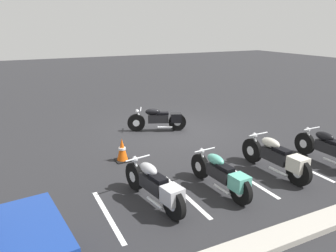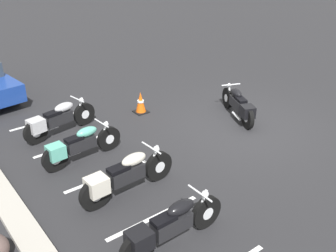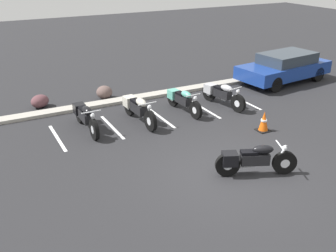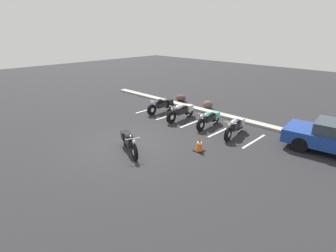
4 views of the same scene
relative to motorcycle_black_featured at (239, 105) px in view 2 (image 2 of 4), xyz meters
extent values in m
plane|color=#262628|center=(-0.46, 0.28, -0.44)|extent=(60.00, 60.00, 0.00)
cylinder|color=black|center=(0.78, -0.34, -0.13)|extent=(0.62, 0.35, 0.63)
cylinder|color=silver|center=(0.78, -0.34, -0.13)|extent=(0.27, 0.21, 0.24)
cylinder|color=black|center=(-0.58, 0.25, -0.13)|extent=(0.62, 0.35, 0.63)
cylinder|color=silver|center=(-0.58, 0.25, -0.13)|extent=(0.27, 0.21, 0.24)
cube|color=black|center=(0.06, -0.03, 0.02)|extent=(0.77, 0.53, 0.29)
ellipsoid|color=black|center=(0.23, -0.10, 0.27)|extent=(0.59, 0.44, 0.23)
cube|color=black|center=(-0.09, 0.04, 0.21)|extent=(0.48, 0.38, 0.08)
cube|color=black|center=(-0.54, 0.23, 0.05)|extent=(0.49, 0.47, 0.32)
cylinder|color=silver|center=(0.67, -0.29, 0.12)|extent=(0.25, 0.15, 0.51)
cylinder|color=silver|center=(0.62, -0.27, 0.37)|extent=(0.27, 0.56, 0.03)
sphere|color=silver|center=(0.73, -0.32, 0.29)|extent=(0.13, 0.13, 0.13)
cylinder|color=silver|center=(-0.11, 0.19, -0.27)|extent=(0.51, 0.27, 0.07)
cylinder|color=black|center=(-2.88, 3.91, -0.11)|extent=(0.13, 0.65, 0.65)
cylinder|color=silver|center=(-2.88, 3.91, -0.11)|extent=(0.13, 0.25, 0.25)
cylinder|color=black|center=(-2.90, 5.44, -0.11)|extent=(0.13, 0.65, 0.65)
cylinder|color=silver|center=(-2.90, 5.44, -0.11)|extent=(0.13, 0.25, 0.25)
cube|color=black|center=(-2.89, 4.73, 0.03)|extent=(0.28, 0.75, 0.30)
ellipsoid|color=black|center=(-2.89, 4.53, 0.30)|extent=(0.26, 0.56, 0.24)
cube|color=black|center=(-2.89, 4.90, 0.23)|extent=(0.24, 0.44, 0.08)
cube|color=black|center=(-2.90, 5.39, 0.06)|extent=(0.36, 0.40, 0.34)
cylinder|color=silver|center=(-2.89, 4.03, 0.14)|extent=(0.06, 0.26, 0.53)
cylinder|color=silver|center=(-2.89, 4.09, 0.40)|extent=(0.61, 0.04, 0.04)
sphere|color=silver|center=(-2.88, 3.96, 0.32)|extent=(0.14, 0.14, 0.14)
cylinder|color=silver|center=(-2.76, 4.98, -0.26)|extent=(0.07, 0.54, 0.07)
cylinder|color=black|center=(-1.10, 3.69, -0.10)|extent=(0.15, 0.68, 0.68)
cylinder|color=silver|center=(-1.10, 3.69, -0.10)|extent=(0.14, 0.26, 0.26)
cylinder|color=black|center=(-1.16, 5.28, -0.10)|extent=(0.15, 0.68, 0.68)
cylinder|color=silver|center=(-1.16, 5.28, -0.10)|extent=(0.14, 0.26, 0.26)
cube|color=black|center=(-1.13, 4.54, 0.05)|extent=(0.32, 0.79, 0.31)
ellipsoid|color=beige|center=(-1.12, 4.33, 0.33)|extent=(0.29, 0.59, 0.25)
cube|color=black|center=(-1.14, 4.71, 0.26)|extent=(0.27, 0.46, 0.08)
cube|color=beige|center=(-1.16, 5.23, 0.08)|extent=(0.39, 0.43, 0.35)
cylinder|color=silver|center=(-1.10, 3.82, 0.16)|extent=(0.07, 0.27, 0.55)
cylinder|color=silver|center=(-1.10, 3.88, 0.43)|extent=(0.64, 0.06, 0.04)
sphere|color=silver|center=(-1.10, 3.75, 0.35)|extent=(0.14, 0.14, 0.14)
cylinder|color=silver|center=(-1.00, 4.80, -0.25)|extent=(0.10, 0.57, 0.07)
cylinder|color=black|center=(0.72, 3.91, -0.13)|extent=(0.16, 0.63, 0.62)
cylinder|color=silver|center=(0.72, 3.91, -0.13)|extent=(0.13, 0.24, 0.24)
cylinder|color=black|center=(0.62, 5.36, -0.13)|extent=(0.16, 0.63, 0.62)
cylinder|color=silver|center=(0.62, 5.36, -0.13)|extent=(0.13, 0.24, 0.24)
cube|color=black|center=(0.66, 4.68, 0.01)|extent=(0.31, 0.73, 0.28)
ellipsoid|color=#59B29E|center=(0.68, 4.49, 0.27)|extent=(0.28, 0.54, 0.23)
cube|color=black|center=(0.65, 4.84, 0.20)|extent=(0.25, 0.43, 0.08)
cube|color=#59B29E|center=(0.62, 5.32, 0.04)|extent=(0.36, 0.40, 0.32)
cylinder|color=silver|center=(0.71, 4.02, 0.12)|extent=(0.07, 0.25, 0.50)
cylinder|color=silver|center=(0.71, 4.07, 0.36)|extent=(0.59, 0.07, 0.03)
sphere|color=silver|center=(0.71, 3.95, 0.29)|extent=(0.13, 0.13, 0.13)
cylinder|color=silver|center=(0.78, 4.93, -0.27)|extent=(0.10, 0.52, 0.07)
cylinder|color=black|center=(2.39, 3.74, -0.12)|extent=(0.22, 0.66, 0.65)
cylinder|color=silver|center=(2.39, 3.74, -0.12)|extent=(0.16, 0.26, 0.25)
cylinder|color=black|center=(2.14, 5.24, -0.12)|extent=(0.22, 0.66, 0.65)
cylinder|color=silver|center=(2.14, 5.24, -0.12)|extent=(0.16, 0.26, 0.25)
cube|color=black|center=(2.26, 4.54, 0.03)|extent=(0.39, 0.78, 0.29)
ellipsoid|color=#B7B7BC|center=(2.29, 4.34, 0.29)|extent=(0.34, 0.58, 0.24)
cube|color=black|center=(2.23, 4.70, 0.23)|extent=(0.30, 0.46, 0.08)
cube|color=#B7B7BC|center=(2.15, 5.19, 0.06)|extent=(0.41, 0.44, 0.33)
cylinder|color=silver|center=(2.37, 3.85, 0.14)|extent=(0.10, 0.26, 0.52)
cylinder|color=silver|center=(2.36, 3.91, 0.39)|extent=(0.61, 0.13, 0.04)
sphere|color=silver|center=(2.38, 3.79, 0.31)|extent=(0.14, 0.14, 0.14)
cylinder|color=silver|center=(2.35, 4.80, -0.26)|extent=(0.16, 0.54, 0.07)
cylinder|color=black|center=(5.11, 4.85, -0.12)|extent=(0.66, 0.29, 0.64)
cube|color=#A8A399|center=(-0.46, 6.67, -0.38)|extent=(18.00, 0.50, 0.12)
cube|color=black|center=(2.10, 2.02, -0.43)|extent=(0.40, 0.40, 0.03)
cone|color=#EA590F|center=(2.10, 2.02, -0.11)|extent=(0.32, 0.32, 0.66)
cylinder|color=white|center=(2.10, 2.02, -0.08)|extent=(0.20, 0.20, 0.06)
cube|color=white|center=(-2.09, 4.55, -0.44)|extent=(0.10, 2.10, 0.00)
cube|color=white|center=(-0.30, 4.55, -0.44)|extent=(0.10, 2.10, 0.00)
cube|color=white|center=(1.49, 4.55, -0.44)|extent=(0.10, 2.10, 0.00)
cube|color=white|center=(3.28, 4.55, -0.44)|extent=(0.10, 2.10, 0.00)
camera|label=1|loc=(4.74, 10.24, 3.22)|focal=35.00mm
camera|label=2|loc=(-7.02, 7.97, 4.58)|focal=42.00mm
camera|label=3|loc=(-5.96, -6.76, 4.73)|focal=42.00mm
camera|label=4|loc=(8.07, -5.99, 4.33)|focal=28.00mm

